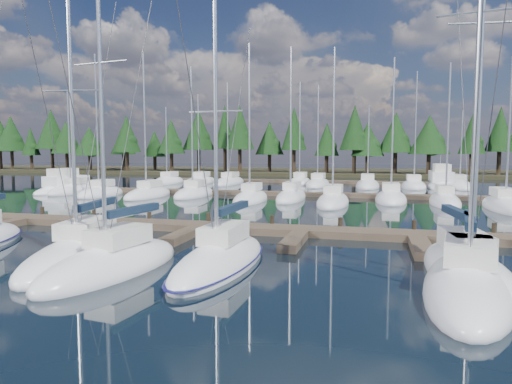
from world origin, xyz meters
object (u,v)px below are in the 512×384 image
(front_sailboat_3, at_px, (113,264))
(motor_yacht_left, at_px, (67,188))
(front_sailboat_2, at_px, (83,254))
(front_sailboat_4, at_px, (221,261))
(front_sailboat_5, at_px, (468,284))
(motor_yacht_right, at_px, (441,184))
(main_dock, at_px, (199,228))
(front_sailboat_6, at_px, (467,271))

(front_sailboat_3, bearing_deg, motor_yacht_left, 129.57)
(front_sailboat_2, xyz_separation_m, front_sailboat_4, (6.16, 0.31, -0.01))
(front_sailboat_5, bearing_deg, motor_yacht_right, 83.55)
(front_sailboat_3, xyz_separation_m, front_sailboat_5, (12.82, 0.51, 0.00))
(main_dock, xyz_separation_m, front_sailboat_4, (3.89, -7.38, 0.07))
(motor_yacht_left, bearing_deg, front_sailboat_3, -50.43)
(front_sailboat_2, relative_size, front_sailboat_4, 1.15)
(main_dock, height_order, front_sailboat_3, front_sailboat_3)
(front_sailboat_6, bearing_deg, front_sailboat_5, -99.41)
(front_sailboat_5, height_order, front_sailboat_6, front_sailboat_6)
(front_sailboat_5, bearing_deg, motor_yacht_left, 142.17)
(front_sailboat_4, height_order, motor_yacht_right, front_sailboat_4)
(front_sailboat_3, xyz_separation_m, motor_yacht_left, (-24.14, 29.21, 0.19))
(front_sailboat_4, distance_m, front_sailboat_5, 9.06)
(main_dock, distance_m, front_sailboat_4, 8.35)
(front_sailboat_3, distance_m, motor_yacht_left, 37.89)
(front_sailboat_5, distance_m, motor_yacht_right, 46.39)
(front_sailboat_2, bearing_deg, motor_yacht_right, 65.78)
(front_sailboat_2, xyz_separation_m, motor_yacht_left, (-21.82, 27.87, 0.21))
(motor_yacht_left, relative_size, motor_yacht_right, 0.92)
(front_sailboat_2, height_order, front_sailboat_6, front_sailboat_6)
(front_sailboat_4, xyz_separation_m, front_sailboat_5, (8.98, -1.15, 0.03))
(main_dock, height_order, front_sailboat_6, front_sailboat_6)
(main_dock, height_order, motor_yacht_left, motor_yacht_left)
(main_dock, relative_size, motor_yacht_left, 4.72)
(front_sailboat_5, xyz_separation_m, motor_yacht_right, (5.21, 46.10, 0.24))
(front_sailboat_4, relative_size, front_sailboat_5, 0.70)
(front_sailboat_5, bearing_deg, front_sailboat_4, 172.73)
(front_sailboat_3, relative_size, front_sailboat_4, 1.28)
(front_sailboat_6, bearing_deg, front_sailboat_4, -176.26)
(front_sailboat_6, bearing_deg, motor_yacht_left, 144.11)
(front_sailboat_3, bearing_deg, front_sailboat_5, 2.25)
(front_sailboat_4, bearing_deg, motor_yacht_left, 135.43)
(front_sailboat_2, relative_size, motor_yacht_right, 1.28)
(front_sailboat_3, distance_m, motor_yacht_right, 49.97)
(front_sailboat_3, distance_m, front_sailboat_6, 13.31)
(front_sailboat_2, xyz_separation_m, front_sailboat_3, (2.32, -1.34, 0.02))
(front_sailboat_3, relative_size, motor_yacht_left, 1.54)
(front_sailboat_6, xyz_separation_m, motor_yacht_right, (4.92, 44.34, 0.23))
(front_sailboat_5, distance_m, motor_yacht_left, 46.80)
(front_sailboat_6, bearing_deg, front_sailboat_3, -170.23)
(front_sailboat_3, height_order, front_sailboat_4, front_sailboat_3)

